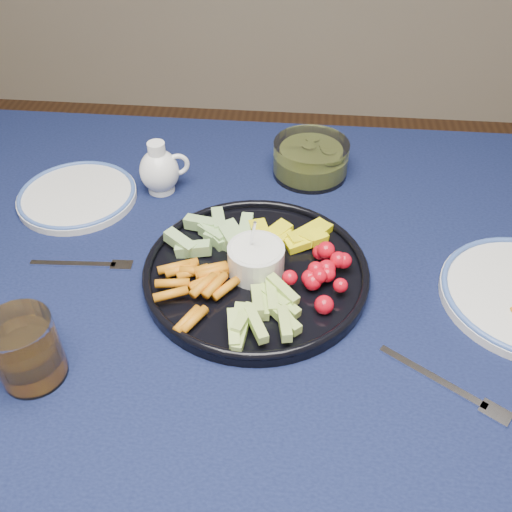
# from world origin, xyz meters

# --- Properties ---
(dining_table) EXTENTS (1.67, 1.07, 0.75)m
(dining_table) POSITION_xyz_m (0.00, 0.00, 0.66)
(dining_table) COLOR #53361B
(dining_table) RESTS_ON ground
(crudite_platter) EXTENTS (0.33, 0.33, 0.11)m
(crudite_platter) POSITION_xyz_m (0.03, 0.06, 0.77)
(crudite_platter) COLOR black
(crudite_platter) RESTS_ON dining_table
(creamer_pitcher) EXTENTS (0.09, 0.07, 0.10)m
(creamer_pitcher) POSITION_xyz_m (-0.15, 0.27, 0.79)
(creamer_pitcher) COLOR white
(creamer_pitcher) RESTS_ON dining_table
(pickle_bowl) EXTENTS (0.14, 0.14, 0.06)m
(pickle_bowl) POSITION_xyz_m (0.11, 0.35, 0.77)
(pickle_bowl) COLOR silver
(pickle_bowl) RESTS_ON dining_table
(juice_tumbler) EXTENTS (0.08, 0.08, 0.09)m
(juice_tumbler) POSITION_xyz_m (-0.22, -0.13, 0.79)
(juice_tumbler) COLOR silver
(juice_tumbler) RESTS_ON dining_table
(fork_left) EXTENTS (0.16, 0.02, 0.00)m
(fork_left) POSITION_xyz_m (-0.22, 0.07, 0.75)
(fork_left) COLOR silver
(fork_left) RESTS_ON dining_table
(fork_right) EXTENTS (0.15, 0.11, 0.00)m
(fork_right) POSITION_xyz_m (0.29, -0.11, 0.75)
(fork_right) COLOR silver
(fork_right) RESTS_ON dining_table
(side_plate_extra) EXTENTS (0.20, 0.20, 0.02)m
(side_plate_extra) POSITION_xyz_m (-0.29, 0.23, 0.75)
(side_plate_extra) COLOR silver
(side_plate_extra) RESTS_ON dining_table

